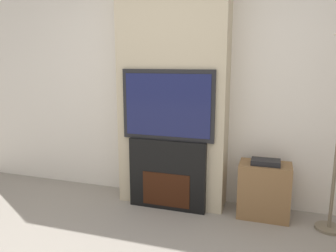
{
  "coord_description": "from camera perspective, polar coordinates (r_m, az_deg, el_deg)",
  "views": [
    {
      "loc": [
        1.01,
        -1.43,
        1.52
      ],
      "look_at": [
        0.0,
        1.67,
        0.88
      ],
      "focal_mm": 35.0,
      "sensor_mm": 36.0,
      "label": 1
    }
  ],
  "objects": [
    {
      "name": "wall_back",
      "position": [
        3.61,
        1.81,
        8.38
      ],
      "size": [
        6.0,
        0.06,
        2.7
      ],
      "color": "silver",
      "rests_on": "ground_plane"
    },
    {
      "name": "chimney_breast",
      "position": [
        3.42,
        0.87,
        8.23
      ],
      "size": [
        1.14,
        0.33,
        2.7
      ],
      "color": "#BCAD8E",
      "rests_on": "ground_plane"
    },
    {
      "name": "fireplace",
      "position": [
        3.46,
        -0.01,
        -8.41
      ],
      "size": [
        0.81,
        0.15,
        0.74
      ],
      "color": "black",
      "rests_on": "ground_plane"
    },
    {
      "name": "television",
      "position": [
        3.28,
        -0.02,
        3.65
      ],
      "size": [
        0.96,
        0.07,
        0.71
      ],
      "color": "black",
      "rests_on": "fireplace"
    },
    {
      "name": "media_stand",
      "position": [
        3.42,
        16.39,
        -10.59
      ],
      "size": [
        0.49,
        0.3,
        0.6
      ],
      "color": "brown",
      "rests_on": "ground_plane"
    }
  ]
}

